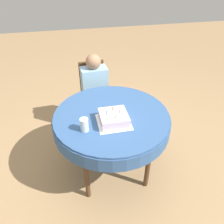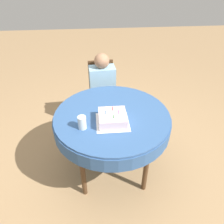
% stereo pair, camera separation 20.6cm
% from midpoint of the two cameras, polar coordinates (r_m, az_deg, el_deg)
% --- Properties ---
extents(ground_plane, '(12.00, 12.00, 0.00)m').
position_cam_midpoint_polar(ground_plane, '(2.66, 2.27, -14.32)').
color(ground_plane, '#A37F56').
extents(dining_table, '(1.15, 1.15, 0.78)m').
position_cam_midpoint_polar(dining_table, '(2.18, 2.70, -2.66)').
color(dining_table, '#335689').
rests_on(dining_table, ground_plane).
extents(chair, '(0.39, 0.39, 0.94)m').
position_cam_midpoint_polar(chair, '(2.99, -0.62, 4.59)').
color(chair, '#4C331E').
rests_on(chair, ground_plane).
extents(person, '(0.34, 0.31, 1.09)m').
position_cam_midpoint_polar(person, '(2.83, -0.35, 6.37)').
color(person, '#9E7051').
rests_on(person, ground_plane).
extents(napkin, '(0.30, 0.30, 0.00)m').
position_cam_midpoint_polar(napkin, '(2.03, 3.05, -2.75)').
color(napkin, white).
rests_on(napkin, dining_table).
extents(birthday_cake, '(0.25, 0.25, 0.13)m').
position_cam_midpoint_polar(birthday_cake, '(2.00, 3.09, -1.70)').
color(birthday_cake, silver).
rests_on(birthday_cake, dining_table).
extents(drinking_glass, '(0.08, 0.08, 0.12)m').
position_cam_midpoint_polar(drinking_glass, '(1.93, -4.80, -2.87)').
color(drinking_glass, silver).
rests_on(drinking_glass, dining_table).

